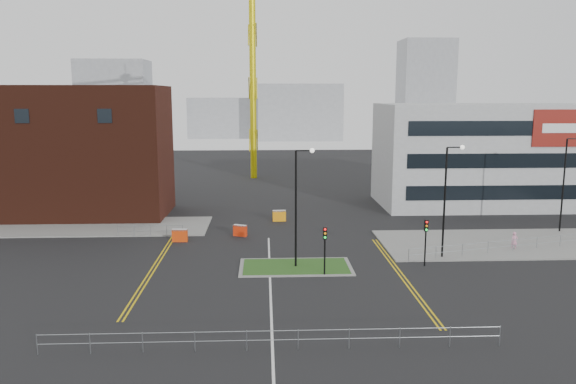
# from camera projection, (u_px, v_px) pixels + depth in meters

# --- Properties ---
(ground) EXTENTS (200.00, 200.00, 0.00)m
(ground) POSITION_uv_depth(u_px,v_px,m) (271.00, 307.00, 35.05)
(ground) COLOR black
(ground) RESTS_ON ground
(pavement_left) EXTENTS (28.00, 8.00, 0.12)m
(pavement_left) POSITION_uv_depth(u_px,v_px,m) (67.00, 227.00, 55.85)
(pavement_left) COLOR slate
(pavement_left) RESTS_ON ground
(pavement_right) EXTENTS (24.00, 10.00, 0.12)m
(pavement_right) POSITION_uv_depth(u_px,v_px,m) (517.00, 243.00, 49.75)
(pavement_right) COLOR slate
(pavement_right) RESTS_ON ground
(island_kerb) EXTENTS (8.60, 4.60, 0.08)m
(island_kerb) POSITION_uv_depth(u_px,v_px,m) (296.00, 267.00, 43.00)
(island_kerb) COLOR slate
(island_kerb) RESTS_ON ground
(grass_island) EXTENTS (8.00, 4.00, 0.12)m
(grass_island) POSITION_uv_depth(u_px,v_px,m) (296.00, 267.00, 43.00)
(grass_island) COLOR #21501A
(grass_island) RESTS_ON ground
(brick_building) EXTENTS (24.20, 10.07, 14.24)m
(brick_building) POSITION_uv_depth(u_px,v_px,m) (54.00, 153.00, 60.46)
(brick_building) COLOR #401A10
(brick_building) RESTS_ON ground
(office_block) EXTENTS (25.00, 12.20, 12.00)m
(office_block) POSITION_uv_depth(u_px,v_px,m) (486.00, 155.00, 66.59)
(office_block) COLOR #A0A3A5
(office_block) RESTS_ON ground
(tower_crane) EXTENTS (48.60, 22.98, 37.16)m
(tower_crane) POSITION_uv_depth(u_px,v_px,m) (287.00, 12.00, 87.31)
(tower_crane) COLOR #D6C40C
(tower_crane) RESTS_ON ground
(streetlamp_island) EXTENTS (1.46, 0.36, 9.18)m
(streetlamp_island) POSITION_uv_depth(u_px,v_px,m) (299.00, 198.00, 42.09)
(streetlamp_island) COLOR black
(streetlamp_island) RESTS_ON ground
(streetlamp_right_near) EXTENTS (1.46, 0.36, 9.18)m
(streetlamp_right_near) POSITION_uv_depth(u_px,v_px,m) (448.00, 192.00, 44.56)
(streetlamp_right_near) COLOR black
(streetlamp_right_near) RESTS_ON ground
(streetlamp_right_far) EXTENTS (1.46, 0.36, 9.18)m
(streetlamp_right_far) POSITION_uv_depth(u_px,v_px,m) (566.00, 177.00, 53.03)
(streetlamp_right_far) COLOR black
(streetlamp_right_far) RESTS_ON ground
(traffic_light_island) EXTENTS (0.28, 0.33, 3.65)m
(traffic_light_island) POSITION_uv_depth(u_px,v_px,m) (325.00, 242.00, 40.67)
(traffic_light_island) COLOR black
(traffic_light_island) RESTS_ON ground
(traffic_light_right) EXTENTS (0.28, 0.33, 3.65)m
(traffic_light_right) POSITION_uv_depth(u_px,v_px,m) (426.00, 234.00, 42.97)
(traffic_light_right) COLOR black
(traffic_light_right) RESTS_ON ground
(railing_front) EXTENTS (24.05, 0.05, 1.10)m
(railing_front) POSITION_uv_depth(u_px,v_px,m) (272.00, 336.00, 29.01)
(railing_front) COLOR gray
(railing_front) RESTS_ON ground
(railing_left) EXTENTS (6.05, 0.05, 1.10)m
(railing_left) POSITION_uv_depth(u_px,v_px,m) (150.00, 229.00, 52.17)
(railing_left) COLOR gray
(railing_left) RESTS_ON ground
(railing_right) EXTENTS (19.05, 5.05, 1.10)m
(railing_right) POSITION_uv_depth(u_px,v_px,m) (513.00, 243.00, 47.10)
(railing_right) COLOR gray
(railing_right) RESTS_ON ground
(centre_line) EXTENTS (0.15, 30.00, 0.01)m
(centre_line) POSITION_uv_depth(u_px,v_px,m) (271.00, 295.00, 37.02)
(centre_line) COLOR silver
(centre_line) RESTS_ON ground
(yellow_left_a) EXTENTS (0.12, 24.00, 0.01)m
(yellow_left_a) POSITION_uv_depth(u_px,v_px,m) (156.00, 262.00, 44.51)
(yellow_left_a) COLOR gold
(yellow_left_a) RESTS_ON ground
(yellow_left_b) EXTENTS (0.12, 24.00, 0.01)m
(yellow_left_b) POSITION_uv_depth(u_px,v_px,m) (160.00, 261.00, 44.52)
(yellow_left_b) COLOR gold
(yellow_left_b) RESTS_ON ground
(yellow_right_a) EXTENTS (0.12, 20.00, 0.01)m
(yellow_right_a) POSITION_uv_depth(u_px,v_px,m) (399.00, 274.00, 41.36)
(yellow_right_a) COLOR gold
(yellow_right_a) RESTS_ON ground
(yellow_right_b) EXTENTS (0.12, 20.00, 0.01)m
(yellow_right_b) POSITION_uv_depth(u_px,v_px,m) (403.00, 274.00, 41.37)
(yellow_right_b) COLOR gold
(yellow_right_b) RESTS_ON ground
(skyline_a) EXTENTS (18.00, 12.00, 22.00)m
(skyline_a) POSITION_uv_depth(u_px,v_px,m) (115.00, 102.00, 149.56)
(skyline_a) COLOR gray
(skyline_a) RESTS_ON ground
(skyline_b) EXTENTS (24.00, 12.00, 16.00)m
(skyline_b) POSITION_uv_depth(u_px,v_px,m) (300.00, 112.00, 162.04)
(skyline_b) COLOR gray
(skyline_b) RESTS_ON ground
(skyline_c) EXTENTS (14.00, 12.00, 28.00)m
(skyline_c) POSITION_uv_depth(u_px,v_px,m) (425.00, 91.00, 157.57)
(skyline_c) COLOR gray
(skyline_c) RESTS_ON ground
(skyline_d) EXTENTS (30.00, 12.00, 12.00)m
(skyline_d) POSITION_uv_depth(u_px,v_px,m) (239.00, 118.00, 171.46)
(skyline_d) COLOR gray
(skyline_d) RESTS_ON ground
(pedestrian) EXTENTS (0.57, 0.38, 1.57)m
(pedestrian) POSITION_uv_depth(u_px,v_px,m) (514.00, 241.00, 47.70)
(pedestrian) COLOR pink
(pedestrian) RESTS_ON ground
(barrier_left) EXTENTS (1.38, 0.50, 1.15)m
(barrier_left) POSITION_uv_depth(u_px,v_px,m) (180.00, 235.00, 50.47)
(barrier_left) COLOR red
(barrier_left) RESTS_ON ground
(barrier_mid) EXTENTS (1.33, 0.90, 1.06)m
(barrier_mid) POSITION_uv_depth(u_px,v_px,m) (240.00, 230.00, 52.43)
(barrier_mid) COLOR red
(barrier_mid) RESTS_ON ground
(barrier_right) EXTENTS (1.40, 0.56, 1.15)m
(barrier_right) POSITION_uv_depth(u_px,v_px,m) (279.00, 215.00, 58.61)
(barrier_right) COLOR orange
(barrier_right) RESTS_ON ground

